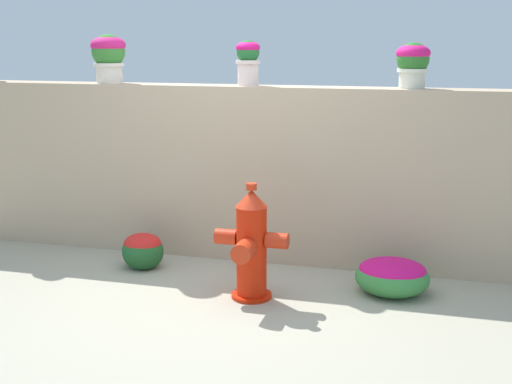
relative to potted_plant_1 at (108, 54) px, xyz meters
name	(u,v)px	position (x,y,z in m)	size (l,w,h in m)	color
ground_plane	(212,302)	(1.39, -1.19, -1.82)	(24.00, 24.00, 0.00)	#9F9985
stone_wall	(253,173)	(1.39, -0.01, -1.05)	(6.21, 0.34, 1.56)	tan
potted_plant_1	(108,54)	(0.00, 0.00, 0.00)	(0.32, 0.32, 0.44)	beige
potted_plant_2	(248,59)	(1.34, -0.01, -0.03)	(0.21, 0.21, 0.39)	beige
potted_plant_3	(413,61)	(2.74, -0.01, -0.05)	(0.28, 0.28, 0.37)	beige
fire_hydrant	(251,246)	(1.65, -1.03, -1.41)	(0.57, 0.46, 0.90)	red
flower_bush_left	(392,275)	(2.69, -0.65, -1.67)	(0.58, 0.52, 0.29)	#37803A
flower_bush_right	(143,249)	(0.55, -0.59, -1.66)	(0.37, 0.33, 0.33)	#1F5627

